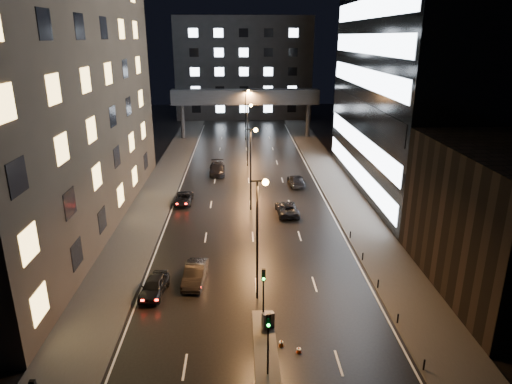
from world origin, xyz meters
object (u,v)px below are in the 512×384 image
car_toward_a (287,208)px  utility_cabinet (268,320)px  car_away_d (217,169)px  car_toward_b (296,180)px  car_away_b (195,274)px  car_away_c (183,199)px  car_away_a (154,286)px

car_toward_a → utility_cabinet: bearing=77.4°
car_away_d → car_toward_b: 13.13m
car_away_b → car_away_d: bearing=93.4°
utility_cabinet → car_toward_b: bearing=60.8°
car_toward_b → utility_cabinet: (-6.12, -33.56, 0.00)m
car_away_c → utility_cabinet: bearing=-69.7°
car_away_b → car_toward_b: size_ratio=0.94×
car_away_a → car_toward_a: car_away_a is taller
car_away_d → car_toward_a: 19.53m
car_away_d → car_toward_a: (9.06, -17.31, -0.11)m
car_toward_a → car_toward_b: (2.46, 11.00, 0.02)m
car_toward_a → car_toward_b: bearing=-106.0°
car_away_a → utility_cabinet: car_away_a is taller
car_toward_a → utility_cabinet: car_toward_a is taller
car_away_c → car_toward_a: size_ratio=0.90×
car_toward_a → utility_cabinet: size_ratio=4.34×
car_away_b → utility_cabinet: (5.89, -6.91, -0.05)m
car_away_d → car_away_c: bearing=-107.5°
car_away_b → car_away_c: car_away_b is taller
car_away_b → car_toward_a: bearing=62.8°
car_toward_a → utility_cabinet: (-3.66, -22.56, 0.03)m
car_away_a → car_away_b: 3.67m
car_away_b → car_toward_a: 18.33m
car_away_a → car_toward_a: (12.74, 17.45, -0.03)m
utility_cabinet → car_away_d: bearing=78.8°
car_away_a → car_toward_b: car_away_a is taller
car_away_a → car_away_b: car_away_b is taller
car_away_d → utility_cabinet: bearing=-84.0°
car_away_c → car_away_d: size_ratio=0.81×
car_away_a → car_toward_b: size_ratio=0.86×
car_away_d → utility_cabinet: size_ratio=4.78×
car_away_a → car_away_c: size_ratio=0.95×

